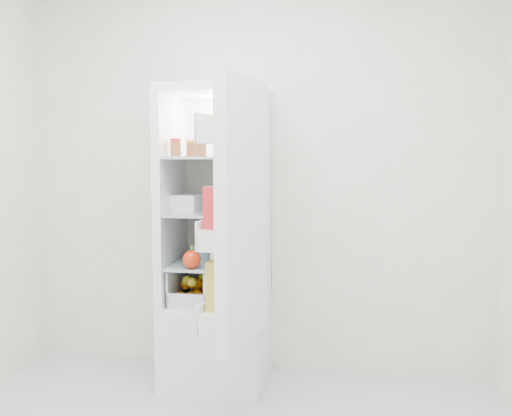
% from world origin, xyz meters
% --- Properties ---
extents(room_walls, '(3.02, 3.02, 2.61)m').
position_xyz_m(room_walls, '(0.00, 0.00, 1.59)').
color(room_walls, silver).
rests_on(room_walls, ground).
extents(refrigerator, '(0.60, 0.60, 1.80)m').
position_xyz_m(refrigerator, '(-0.20, 1.25, 0.67)').
color(refrigerator, white).
rests_on(refrigerator, ground).
extents(shelf_low, '(0.49, 0.53, 0.01)m').
position_xyz_m(shelf_low, '(-0.20, 1.19, 0.74)').
color(shelf_low, '#9EB3B9').
rests_on(shelf_low, refrigerator).
extents(shelf_mid, '(0.49, 0.53, 0.02)m').
position_xyz_m(shelf_mid, '(-0.20, 1.19, 1.05)').
color(shelf_mid, '#9EB3B9').
rests_on(shelf_mid, refrigerator).
extents(shelf_top, '(0.49, 0.53, 0.02)m').
position_xyz_m(shelf_top, '(-0.20, 1.19, 1.38)').
color(shelf_top, '#9EB3B9').
rests_on(shelf_top, refrigerator).
extents(crisper_left, '(0.23, 0.46, 0.22)m').
position_xyz_m(crisper_left, '(-0.32, 1.19, 0.61)').
color(crisper_left, silver).
rests_on(crisper_left, refrigerator).
extents(crisper_right, '(0.23, 0.46, 0.22)m').
position_xyz_m(crisper_right, '(-0.08, 1.19, 0.61)').
color(crisper_right, silver).
rests_on(crisper_right, refrigerator).
extents(condiment_jars, '(0.46, 0.34, 0.08)m').
position_xyz_m(condiment_jars, '(-0.21, 1.13, 1.43)').
color(condiment_jars, '#B21919').
rests_on(condiment_jars, shelf_top).
extents(squeeze_bottle, '(0.07, 0.07, 0.19)m').
position_xyz_m(squeeze_bottle, '(0.01, 1.27, 1.48)').
color(squeeze_bottle, white).
rests_on(squeeze_bottle, shelf_top).
extents(tub_white, '(0.17, 0.17, 0.10)m').
position_xyz_m(tub_white, '(-0.37, 1.15, 1.11)').
color(tub_white, white).
rests_on(tub_white, shelf_mid).
extents(tub_cream, '(0.14, 0.14, 0.06)m').
position_xyz_m(tub_cream, '(-0.14, 1.13, 1.09)').
color(tub_cream, white).
rests_on(tub_cream, shelf_mid).
extents(tin_red, '(0.10, 0.10, 0.05)m').
position_xyz_m(tin_red, '(-0.02, 1.05, 1.08)').
color(tin_red, red).
rests_on(tin_red, shelf_mid).
extents(foil_tray, '(0.21, 0.18, 0.04)m').
position_xyz_m(foil_tray, '(-0.34, 1.37, 1.08)').
color(foil_tray, silver).
rests_on(foil_tray, shelf_mid).
extents(red_cabbage, '(0.19, 0.19, 0.19)m').
position_xyz_m(red_cabbage, '(-0.15, 1.28, 0.84)').
color(red_cabbage, '#5B2162').
rests_on(red_cabbage, shelf_low).
extents(bell_pepper, '(0.11, 0.11, 0.11)m').
position_xyz_m(bell_pepper, '(-0.29, 0.97, 0.80)').
color(bell_pepper, red).
rests_on(bell_pepper, shelf_low).
extents(mushroom_bowl, '(0.16, 0.16, 0.07)m').
position_xyz_m(mushroom_bowl, '(-0.29, 1.18, 0.78)').
color(mushroom_bowl, '#8EB1D4').
rests_on(mushroom_bowl, shelf_low).
extents(salad_bag, '(0.11, 0.11, 0.11)m').
position_xyz_m(salad_bag, '(-0.14, 1.03, 0.80)').
color(salad_bag, beige).
rests_on(salad_bag, shelf_low).
extents(citrus_pile, '(0.20, 0.31, 0.16)m').
position_xyz_m(citrus_pile, '(-0.32, 1.16, 0.58)').
color(citrus_pile, orange).
rests_on(citrus_pile, refrigerator).
extents(veg_pile, '(0.16, 0.30, 0.10)m').
position_xyz_m(veg_pile, '(-0.07, 1.18, 0.56)').
color(veg_pile, '#214E1A').
rests_on(veg_pile, refrigerator).
extents(fridge_door, '(0.25, 0.60, 1.30)m').
position_xyz_m(fridge_door, '(0.06, 0.61, 1.09)').
color(fridge_door, white).
rests_on(fridge_door, refrigerator).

